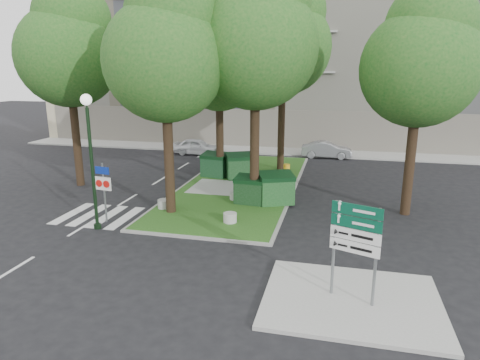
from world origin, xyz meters
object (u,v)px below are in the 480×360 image
(tree_median_near_right, at_px, (258,34))
(dumpster_d, at_px, (276,188))
(car_silver, at_px, (327,150))
(dumpster_c, at_px, (250,190))
(litter_bin, at_px, (287,170))
(tree_median_far, at_px, (285,37))
(car_white, at_px, (197,147))
(tree_median_mid, at_px, (221,60))
(bollard_right, at_px, (230,218))
(bollard_mid, at_px, (235,196))
(traffic_sign_pole, at_px, (104,185))
(tree_street_left, at_px, (69,46))
(tree_median_near_left, at_px, (167,49))
(dumpster_b, at_px, (240,166))
(tree_street_right, at_px, (423,57))
(directional_sign, at_px, (355,237))
(bollard_left, at_px, (164,204))
(street_lamp, at_px, (90,146))
(dumpster_a, at_px, (215,165))

(tree_median_near_right, xyz_separation_m, dumpster_d, (0.91, 0.32, -7.12))
(car_silver, bearing_deg, dumpster_c, 163.91)
(litter_bin, bearing_deg, tree_median_far, 108.90)
(dumpster_d, height_order, car_white, dumpster_d)
(dumpster_d, bearing_deg, tree_median_near_right, 175.61)
(tree_median_mid, xyz_separation_m, car_silver, (5.85, 8.01, -6.37))
(car_silver, bearing_deg, bollard_right, 165.55)
(car_white, relative_size, car_silver, 0.99)
(litter_bin, xyz_separation_m, car_silver, (2.15, 6.48, 0.14))
(dumpster_d, xyz_separation_m, litter_bin, (-0.21, 5.71, -0.40))
(bollard_mid, xyz_separation_m, traffic_sign_pole, (-4.78, -4.12, 1.38))
(tree_street_left, bearing_deg, dumpster_d, -5.88)
(dumpster_c, height_order, car_silver, dumpster_c)
(tree_median_near_left, relative_size, bollard_mid, 19.68)
(tree_median_near_left, bearing_deg, bollard_mid, 46.36)
(dumpster_b, distance_m, bollard_right, 7.57)
(tree_median_far, bearing_deg, bollard_right, -94.36)
(tree_street_right, bearing_deg, tree_median_near_right, -175.91)
(tree_median_near_left, distance_m, car_white, 15.44)
(directional_sign, distance_m, car_silver, 20.69)
(tree_median_near_right, bearing_deg, traffic_sign_pole, -148.28)
(dumpster_c, xyz_separation_m, dumpster_d, (1.23, 0.24, 0.09))
(litter_bin, bearing_deg, bollard_left, -122.07)
(bollard_right, height_order, directional_sign, directional_sign)
(tree_median_mid, bearing_deg, litter_bin, 22.50)
(tree_median_far, height_order, tree_street_right, tree_median_far)
(car_white, bearing_deg, street_lamp, -175.75)
(bollard_mid, relative_size, car_white, 0.15)
(street_lamp, height_order, car_white, street_lamp)
(tree_median_near_right, relative_size, litter_bin, 16.67)
(car_white, bearing_deg, dumpster_d, -144.35)
(tree_median_near_left, distance_m, litter_bin, 11.36)
(dumpster_b, relative_size, car_white, 0.54)
(litter_bin, xyz_separation_m, street_lamp, (-6.60, -10.53, 3.03))
(dumpster_d, bearing_deg, tree_median_mid, 109.16)
(dumpster_b, xyz_separation_m, litter_bin, (2.62, 1.39, -0.39))
(bollard_right, bearing_deg, tree_median_far, 85.64)
(tree_median_mid, distance_m, dumpster_a, 6.19)
(tree_street_left, bearing_deg, traffic_sign_pole, -48.70)
(tree_median_mid, xyz_separation_m, bollard_right, (2.42, -7.29, -6.65))
(dumpster_a, height_order, dumpster_d, dumpster_d)
(tree_street_right, relative_size, car_silver, 2.73)
(tree_median_far, height_order, directional_sign, tree_median_far)
(dumpster_d, distance_m, bollard_left, 5.43)
(tree_street_left, distance_m, tree_street_right, 17.54)
(tree_median_near_left, bearing_deg, tree_median_far, 68.72)
(tree_median_near_left, bearing_deg, dumpster_d, 27.78)
(litter_bin, bearing_deg, dumpster_c, -99.72)
(car_white, bearing_deg, litter_bin, -124.95)
(tree_median_mid, bearing_deg, traffic_sign_pole, -109.84)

